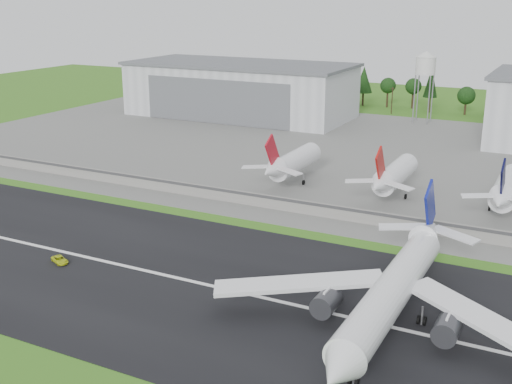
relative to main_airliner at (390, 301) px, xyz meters
The scene contains 14 objects.
ground 32.62m from the main_airliner, 162.75° to the right, with size 600.00×600.00×0.00m, color #3D6718.
runway 31.18m from the main_airliner, behind, with size 320.00×60.00×0.10m, color black.
runway_centerline 31.17m from the main_airliner, behind, with size 220.00×1.00×0.02m, color white.
apron 114.75m from the main_airliner, 105.58° to the left, with size 320.00×150.00×0.10m, color slate.
blast_fence 54.96m from the main_airliner, 124.14° to the left, with size 240.00×0.61×3.50m.
hangar_west 190.93m from the main_airliner, 125.50° to the left, with size 97.00×44.00×23.20m.
water_tower 180.13m from the main_airliner, 101.53° to the left, with size 8.40×8.40×29.40m.
utility_poles 192.97m from the main_airliner, 99.19° to the left, with size 230.00×3.00×12.00m, color black, non-canonical shape.
treeline 207.79m from the main_airliner, 98.53° to the left, with size 320.00×16.00×22.00m, color black, non-canonical shape.
main_airliner is the anchor object (origin of this frame).
ground_vehicle 65.69m from the main_airliner, behind, with size 2.11×4.58×1.27m, color #C6D519.
parked_jet_red_a 82.01m from the main_airliner, 125.18° to the left, with size 7.36×31.29×16.84m.
parked_jet_red_b 69.50m from the main_airliner, 105.35° to the left, with size 7.36×31.29×16.75m.
parked_jet_navy 67.71m from the main_airliner, 81.97° to the left, with size 7.36×31.29×16.90m.
Camera 1 is at (53.57, -81.61, 51.04)m, focal length 45.00 mm.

